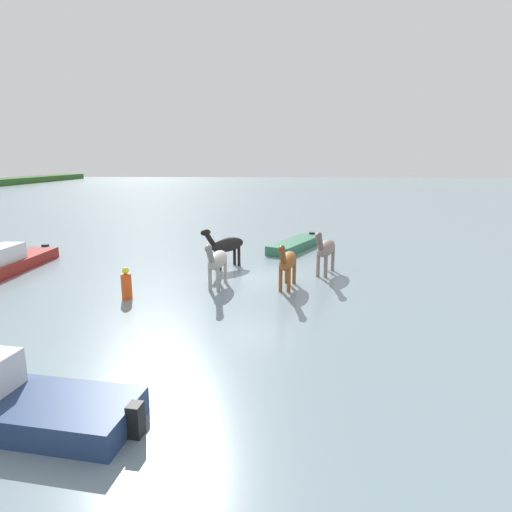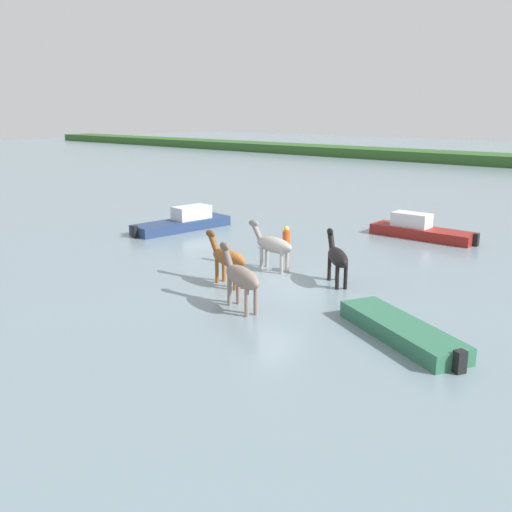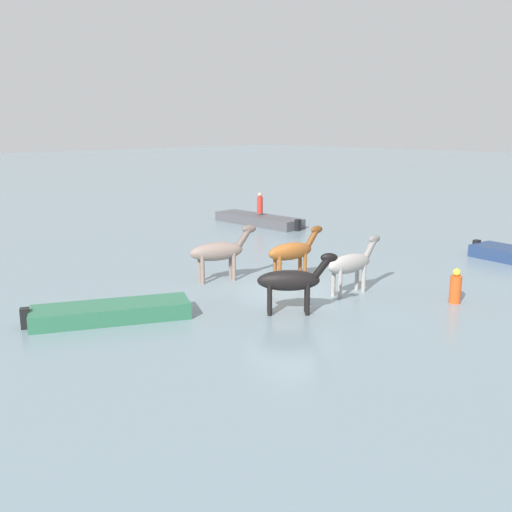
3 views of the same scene
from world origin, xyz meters
The scene contains 9 objects.
ground_plane centered at (0.00, 0.00, 0.00)m, with size 207.20×207.20×0.00m, color gray.
horse_dark_mare centered at (1.00, -2.64, 1.10)m, with size 2.53×1.30×2.00m.
horse_chestnut_trailing centered at (1.90, 1.72, 1.04)m, with size 2.03×1.91×1.88m.
horse_dun_straggler centered at (-1.12, -0.98, 1.04)m, with size 2.44×0.95×1.89m.
horse_gray_outer centered at (-1.12, 1.69, 1.04)m, with size 2.45×0.78×1.89m.
boat_dinghy_port centered at (-8.54, -10.25, 0.19)m, with size 1.76×5.89×0.77m.
boat_skiff_near centered at (6.12, -1.58, 0.17)m, with size 4.59×3.19×0.74m.
person_watcher_seated centered at (-8.71, -10.34, 1.17)m, with size 0.32×0.32×1.19m.
buoy_channel_marker centered at (-2.66, 4.68, 0.51)m, with size 0.36×0.36×1.14m.
Camera 3 is at (14.23, 12.83, 5.61)m, focal length 40.27 mm.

